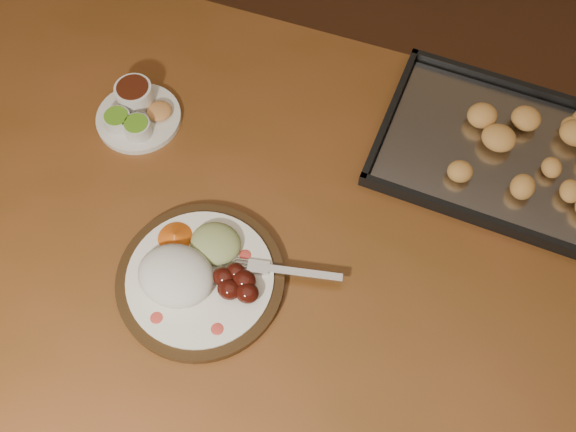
% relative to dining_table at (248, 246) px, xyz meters
% --- Properties ---
extents(dining_table, '(1.56, 1.00, 0.75)m').
position_rel_dining_table_xyz_m(dining_table, '(0.00, 0.00, 0.00)').
color(dining_table, brown).
rests_on(dining_table, ground).
extents(dinner_plate, '(0.34, 0.27, 0.06)m').
position_rel_dining_table_xyz_m(dinner_plate, '(-0.02, -0.12, 0.12)').
color(dinner_plate, black).
rests_on(dinner_plate, dining_table).
extents(condiment_saucer, '(0.15, 0.15, 0.05)m').
position_rel_dining_table_xyz_m(condiment_saucer, '(-0.27, 0.11, 0.12)').
color(condiment_saucer, silver).
rests_on(condiment_saucer, dining_table).
extents(baking_tray, '(0.43, 0.32, 0.04)m').
position_rel_dining_table_xyz_m(baking_tray, '(0.35, 0.30, 0.11)').
color(baking_tray, black).
rests_on(baking_tray, dining_table).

